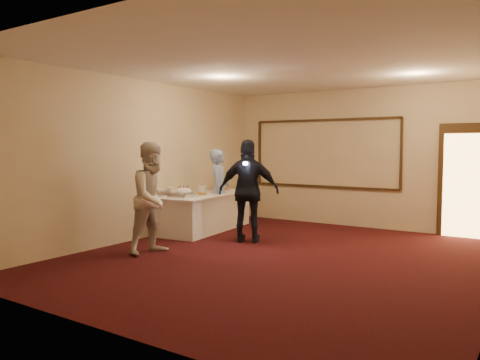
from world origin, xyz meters
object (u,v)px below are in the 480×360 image
at_px(woman, 154,198).
at_px(guest, 249,191).
at_px(plate_stack_a, 202,189).
at_px(man, 219,190).
at_px(cupcake_stand, 223,183).
at_px(buffet_table, 206,212).
at_px(tart, 201,194).
at_px(plate_stack_b, 220,188).
at_px(pavlova_tray, 183,193).

distance_m(woman, guest, 1.81).
height_order(plate_stack_a, man, man).
distance_m(cupcake_stand, plate_stack_a, 0.87).
bearing_deg(man, buffet_table, 98.78).
height_order(tart, guest, guest).
xyz_separation_m(plate_stack_b, man, (0.14, -0.21, -0.01)).
height_order(plate_stack_a, guest, guest).
distance_m(plate_stack_b, man, 0.25).
xyz_separation_m(tart, woman, (0.45, -1.82, 0.11)).
height_order(plate_stack_b, woman, woman).
bearing_deg(plate_stack_b, woman, -78.85).
height_order(plate_stack_b, man, man).
xyz_separation_m(pavlova_tray, cupcake_stand, (-0.27, 1.72, 0.06)).
relative_size(buffet_table, plate_stack_a, 13.18).
xyz_separation_m(buffet_table, plate_stack_b, (0.09, 0.37, 0.47)).
relative_size(buffet_table, woman, 1.40).
height_order(plate_stack_b, guest, guest).
distance_m(cupcake_stand, tart, 1.28).
distance_m(plate_stack_a, man, 0.37).
height_order(cupcake_stand, tart, cupcake_stand).
bearing_deg(plate_stack_a, plate_stack_b, 59.01).
height_order(buffet_table, pavlova_tray, pavlova_tray).
xyz_separation_m(man, guest, (1.17, -0.70, 0.09)).
bearing_deg(guest, cupcake_stand, -66.16).
distance_m(buffet_table, guest, 1.60).
bearing_deg(man, woman, 162.34).
bearing_deg(tart, pavlova_tray, -96.60).
xyz_separation_m(cupcake_stand, woman, (0.78, -3.06, -0.01)).
bearing_deg(pavlova_tray, cupcake_stand, 98.92).
bearing_deg(tart, man, 79.29).
distance_m(plate_stack_a, guest, 1.62).
height_order(plate_stack_a, plate_stack_b, plate_stack_b).
relative_size(plate_stack_a, man, 0.11).
height_order(buffet_table, plate_stack_a, plate_stack_a).
xyz_separation_m(pavlova_tray, plate_stack_b, (0.01, 1.20, -0.00)).
bearing_deg(cupcake_stand, man, -60.20).
bearing_deg(plate_stack_b, tart, -86.36).
bearing_deg(tart, plate_stack_b, 93.64).
bearing_deg(plate_stack_a, guest, -20.75).
bearing_deg(buffet_table, plate_stack_b, 76.73).
distance_m(cupcake_stand, guest, 2.15).
relative_size(pavlova_tray, cupcake_stand, 1.42).
distance_m(plate_stack_b, guest, 1.60).
xyz_separation_m(plate_stack_a, tart, (0.25, -0.37, -0.05)).
height_order(pavlova_tray, guest, guest).
bearing_deg(cupcake_stand, tart, -75.12).
bearing_deg(guest, man, -55.05).
xyz_separation_m(cupcake_stand, man, (0.42, -0.74, -0.07)).
xyz_separation_m(buffet_table, man, (0.23, 0.16, 0.46)).
height_order(buffet_table, plate_stack_b, plate_stack_b).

